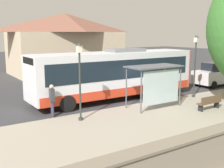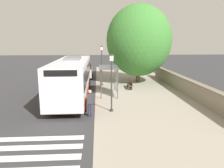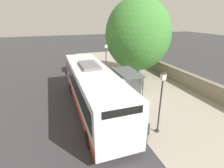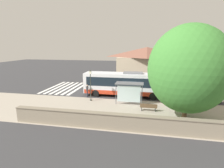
# 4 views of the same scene
# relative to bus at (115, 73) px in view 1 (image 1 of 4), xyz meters

# --- Properties ---
(ground_plane) EXTENTS (120.00, 120.00, 0.00)m
(ground_plane) POSITION_rel_bus_xyz_m (-1.97, -0.82, -1.81)
(ground_plane) COLOR #353538
(ground_plane) RESTS_ON ground
(sidewalk_plaza) EXTENTS (9.00, 44.00, 0.02)m
(sidewalk_plaza) POSITION_rel_bus_xyz_m (-6.47, -0.82, -1.80)
(sidewalk_plaza) COLOR #9E9384
(sidewalk_plaza) RESTS_ON ground
(background_building) EXTENTS (7.36, 12.74, 6.80)m
(background_building) POSITION_rel_bus_xyz_m (14.38, -2.73, 1.68)
(background_building) COLOR #C6B293
(background_building) RESTS_ON ground
(bus) EXTENTS (2.79, 12.00, 3.49)m
(bus) POSITION_rel_bus_xyz_m (0.00, 0.00, 0.00)
(bus) COLOR silver
(bus) RESTS_ON ground
(bus_shelter) EXTENTS (1.72, 3.42, 2.60)m
(bus_shelter) POSITION_rel_bus_xyz_m (-3.36, -0.70, 0.34)
(bus_shelter) COLOR #515459
(bus_shelter) RESTS_ON ground
(pedestrian) EXTENTS (0.34, 0.24, 1.81)m
(pedestrian) POSITION_rel_bus_xyz_m (-1.69, 5.31, -0.74)
(pedestrian) COLOR #2D3347
(pedestrian) RESTS_ON ground
(bench) EXTENTS (0.40, 1.84, 0.88)m
(bench) POSITION_rel_bus_xyz_m (-5.56, -3.07, -1.33)
(bench) COLOR brown
(bench) RESTS_ON ground
(street_lamp_near) EXTENTS (0.28, 0.28, 4.07)m
(street_lamp_near) POSITION_rel_bus_xyz_m (-3.16, 4.32, 0.60)
(street_lamp_near) COLOR #2D332D
(street_lamp_near) RESTS_ON ground
(street_lamp_far) EXTENTS (0.28, 0.28, 4.42)m
(street_lamp_far) POSITION_rel_bus_xyz_m (-2.67, -5.00, 0.80)
(street_lamp_far) COLOR #2D332D
(street_lamp_far) RESTS_ON ground
(parked_car_behind_bus) EXTENTS (2.01, 4.03, 2.02)m
(parked_car_behind_bus) POSITION_rel_bus_xyz_m (-0.50, -10.26, -0.84)
(parked_car_behind_bus) COLOR silver
(parked_car_behind_bus) RESTS_ON ground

